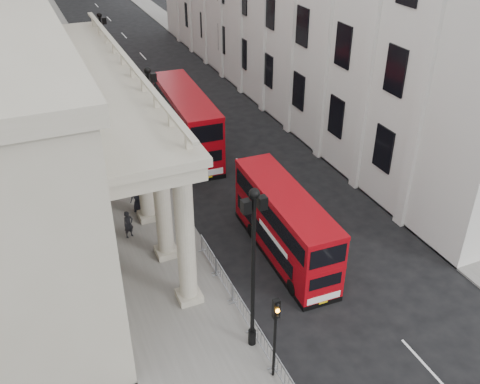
{
  "coord_description": "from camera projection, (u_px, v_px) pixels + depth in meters",
  "views": [
    {
      "loc": [
        -8.01,
        -11.88,
        18.87
      ],
      "look_at": [
        2.29,
        12.14,
        3.08
      ],
      "focal_mm": 40.0,
      "sensor_mm": 36.0,
      "label": 1
    }
  ],
  "objects": [
    {
      "name": "sidewalk_west",
      "position": [
        97.0,
        134.0,
        44.37
      ],
      "size": [
        6.0,
        140.0,
        0.12
      ],
      "primitive_type": "cube",
      "color": "slate",
      "rests_on": "ground"
    },
    {
      "name": "sidewalk_east",
      "position": [
        275.0,
        105.0,
        49.93
      ],
      "size": [
        3.0,
        140.0,
        0.12
      ],
      "primitive_type": "cube",
      "color": "slate",
      "rests_on": "ground"
    },
    {
      "name": "kerb",
      "position": [
        132.0,
        128.0,
        45.36
      ],
      "size": [
        0.2,
        140.0,
        0.14
      ],
      "primitive_type": "cube",
      "color": "slate",
      "rests_on": "ground"
    },
    {
      "name": "lamp_post_south",
      "position": [
        253.0,
        261.0,
        22.21
      ],
      "size": [
        1.05,
        0.44,
        8.32
      ],
      "color": "black",
      "rests_on": "sidewalk_west"
    },
    {
      "name": "lamp_post_mid",
      "position": [
        152.0,
        120.0,
        34.8
      ],
      "size": [
        1.05,
        0.44,
        8.32
      ],
      "color": "black",
      "rests_on": "sidewalk_west"
    },
    {
      "name": "lamp_post_north",
      "position": [
        104.0,
        53.0,
        47.39
      ],
      "size": [
        1.05,
        0.44,
        8.32
      ],
      "color": "black",
      "rests_on": "sidewalk_west"
    },
    {
      "name": "traffic_light",
      "position": [
        276.0,
        325.0,
        21.59
      ],
      "size": [
        0.28,
        0.33,
        4.3
      ],
      "color": "black",
      "rests_on": "sidewalk_west"
    },
    {
      "name": "crowd_barriers",
      "position": [
        274.0,
        361.0,
        23.1
      ],
      "size": [
        0.5,
        18.75,
        1.1
      ],
      "color": "gray",
      "rests_on": "sidewalk_west"
    },
    {
      "name": "bus_near",
      "position": [
        285.0,
        223.0,
        29.55
      ],
      "size": [
        2.53,
        9.42,
        4.04
      ],
      "rotation": [
        0.0,
        0.0,
        -0.03
      ],
      "color": "#96060E",
      "rests_on": "ground"
    },
    {
      "name": "bus_far",
      "position": [
        187.0,
        120.0,
        40.85
      ],
      "size": [
        3.15,
        10.95,
        4.68
      ],
      "rotation": [
        0.0,
        0.0,
        -0.05
      ],
      "color": "#9A070F",
      "rests_on": "ground"
    },
    {
      "name": "pedestrian_a",
      "position": [
        128.0,
        224.0,
        31.43
      ],
      "size": [
        0.74,
        0.61,
        1.73
      ],
      "primitive_type": "imported",
      "rotation": [
        0.0,
        0.0,
        0.37
      ],
      "color": "black",
      "rests_on": "sidewalk_west"
    },
    {
      "name": "pedestrian_b",
      "position": [
        90.0,
        182.0,
        35.53
      ],
      "size": [
        1.12,
        1.02,
        1.87
      ],
      "primitive_type": "imported",
      "rotation": [
        0.0,
        0.0,
        3.57
      ],
      "color": "black",
      "rests_on": "sidewalk_west"
    },
    {
      "name": "pedestrian_c",
      "position": [
        138.0,
        198.0,
        33.82
      ],
      "size": [
        1.11,
        1.01,
        1.9
      ],
      "primitive_type": "imported",
      "rotation": [
        0.0,
        0.0,
        5.71
      ],
      "color": "black",
      "rests_on": "sidewalk_west"
    }
  ]
}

